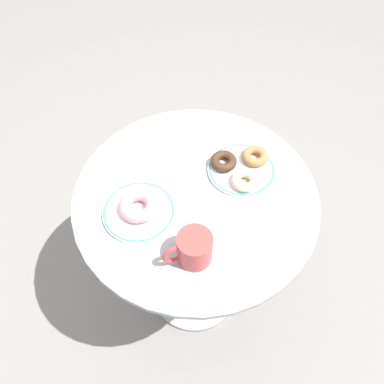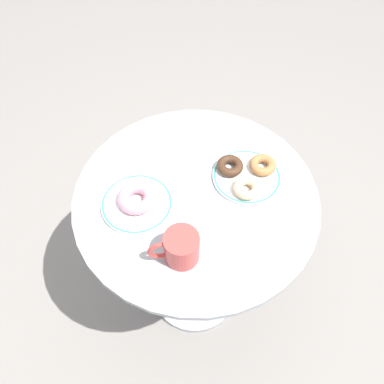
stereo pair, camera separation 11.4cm
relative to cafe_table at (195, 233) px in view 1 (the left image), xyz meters
name	(u,v)px [view 1 (the left image)]	position (x,y,z in m)	size (l,w,h in m)	color
ground_plane	(194,291)	(0.00, 0.00, -0.51)	(7.00, 7.00, 0.02)	gray
cafe_table	(195,233)	(0.00, 0.00, 0.00)	(0.71, 0.71, 0.72)	#999EA3
plate_left	(139,211)	(-0.16, 0.05, 0.22)	(0.20, 0.20, 0.01)	white
plate_right	(241,169)	(0.16, -0.01, 0.22)	(0.20, 0.20, 0.01)	white
donut_pink_frosted	(138,206)	(-0.16, 0.05, 0.25)	(0.11, 0.11, 0.03)	pink
donut_cinnamon	(255,156)	(0.22, -0.01, 0.24)	(0.08, 0.08, 0.03)	#A36B3D
donut_chocolate	(224,161)	(0.13, 0.04, 0.24)	(0.08, 0.08, 0.03)	#422819
donut_glazed	(245,180)	(0.13, -0.06, 0.24)	(0.08, 0.08, 0.03)	#E0B789
coffee_mug	(193,249)	(-0.12, -0.15, 0.26)	(0.13, 0.09, 0.09)	#B73D38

